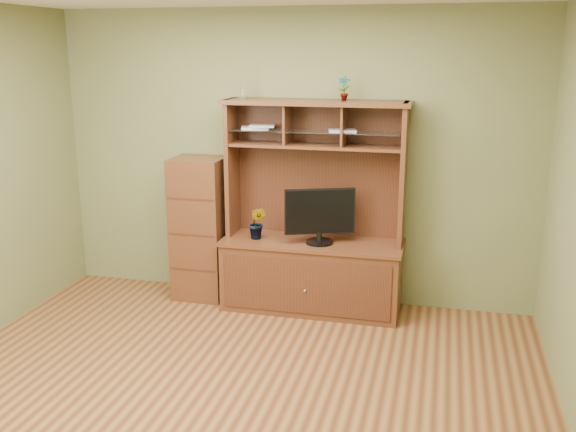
% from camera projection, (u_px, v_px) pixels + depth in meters
% --- Properties ---
extents(room, '(4.54, 4.04, 2.74)m').
position_uv_depth(room, '(218.00, 208.00, 4.08)').
color(room, '#562D18').
rests_on(room, ground).
extents(media_hutch, '(1.66, 0.61, 1.90)m').
position_uv_depth(media_hutch, '(313.00, 254.00, 5.85)').
color(media_hutch, '#4F2916').
rests_on(media_hutch, room).
extents(monitor, '(0.60, 0.27, 0.50)m').
position_uv_depth(monitor, '(320.00, 215.00, 5.65)').
color(monitor, black).
rests_on(monitor, media_hutch).
extents(orchid_plant, '(0.18, 0.16, 0.30)m').
position_uv_depth(orchid_plant, '(257.00, 223.00, 5.82)').
color(orchid_plant, '#396121').
rests_on(orchid_plant, media_hutch).
extents(top_plant, '(0.12, 0.09, 0.21)m').
position_uv_depth(top_plant, '(344.00, 88.00, 5.49)').
color(top_plant, '#2B6C25').
rests_on(top_plant, media_hutch).
extents(reed_diffuser, '(0.06, 0.06, 0.28)m').
position_uv_depth(reed_diffuser, '(243.00, 86.00, 5.70)').
color(reed_diffuser, silver).
rests_on(reed_diffuser, media_hutch).
extents(magazines, '(1.07, 0.24, 0.04)m').
position_uv_depth(magazines, '(285.00, 128.00, 5.70)').
color(magazines, silver).
rests_on(magazines, media_hutch).
extents(side_cabinet, '(0.48, 0.44, 1.35)m').
position_uv_depth(side_cabinet, '(200.00, 228.00, 6.10)').
color(side_cabinet, '#4F2916').
rests_on(side_cabinet, room).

